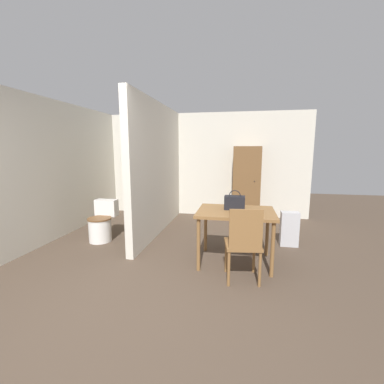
% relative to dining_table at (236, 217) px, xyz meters
% --- Properties ---
extents(ground_plane, '(16.00, 16.00, 0.00)m').
position_rel_dining_table_xyz_m(ground_plane, '(-1.04, -1.40, -0.68)').
color(ground_plane, '#4C3D30').
extents(wall_back, '(5.39, 0.12, 2.50)m').
position_rel_dining_table_xyz_m(wall_back, '(-1.04, 2.77, 0.57)').
color(wall_back, beige).
rests_on(wall_back, ground_plane).
extents(wall_left, '(0.12, 5.11, 2.50)m').
position_rel_dining_table_xyz_m(wall_left, '(-3.29, 0.65, 0.57)').
color(wall_left, beige).
rests_on(wall_left, ground_plane).
extents(partition_wall, '(0.12, 2.90, 2.50)m').
position_rel_dining_table_xyz_m(partition_wall, '(-1.54, 1.25, 0.57)').
color(partition_wall, beige).
rests_on(partition_wall, ground_plane).
extents(dining_table, '(1.07, 0.82, 0.77)m').
position_rel_dining_table_xyz_m(dining_table, '(0.00, 0.00, 0.00)').
color(dining_table, brown).
rests_on(dining_table, ground_plane).
extents(wooden_chair, '(0.48, 0.48, 0.95)m').
position_rel_dining_table_xyz_m(wooden_chair, '(0.11, -0.55, -0.17)').
color(wooden_chair, brown).
rests_on(wooden_chair, ground_plane).
extents(toilet, '(0.41, 0.56, 0.71)m').
position_rel_dining_table_xyz_m(toilet, '(-2.39, 0.51, -0.38)').
color(toilet, white).
rests_on(toilet, ground_plane).
extents(handbag, '(0.29, 0.17, 0.28)m').
position_rel_dining_table_xyz_m(handbag, '(-0.02, 0.08, 0.19)').
color(handbag, black).
rests_on(handbag, dining_table).
extents(wooden_cabinet, '(0.62, 0.50, 1.70)m').
position_rel_dining_table_xyz_m(wooden_cabinet, '(0.19, 2.45, 0.17)').
color(wooden_cabinet, brown).
rests_on(wooden_cabinet, ground_plane).
extents(space_heater, '(0.29, 0.18, 0.59)m').
position_rel_dining_table_xyz_m(space_heater, '(0.89, 0.84, -0.39)').
color(space_heater, '#BCBCC1').
rests_on(space_heater, ground_plane).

